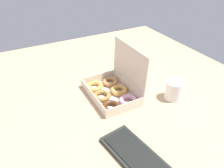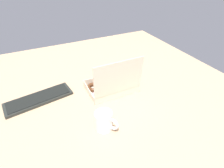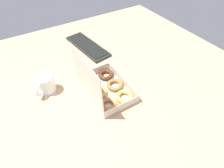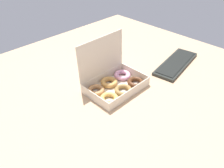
# 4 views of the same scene
# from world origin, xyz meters

# --- Properties ---
(ground_plane) EXTENTS (1.80, 1.80, 0.02)m
(ground_plane) POSITION_xyz_m (0.00, 0.00, -0.01)
(ground_plane) COLOR tan
(donut_box) EXTENTS (0.34, 0.24, 0.27)m
(donut_box) POSITION_xyz_m (-0.01, 0.05, 0.03)
(donut_box) COLOR beige
(donut_box) RESTS_ON ground_plane
(keyboard) EXTENTS (0.42, 0.20, 0.02)m
(keyboard) POSITION_xyz_m (0.45, -0.06, 0.01)
(keyboard) COLOR #242825
(keyboard) RESTS_ON ground_plane
(coffee_mug) EXTENTS (0.10, 0.12, 0.10)m
(coffee_mug) POSITION_xyz_m (0.17, 0.33, 0.05)
(coffee_mug) COLOR white
(coffee_mug) RESTS_ON ground_plane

